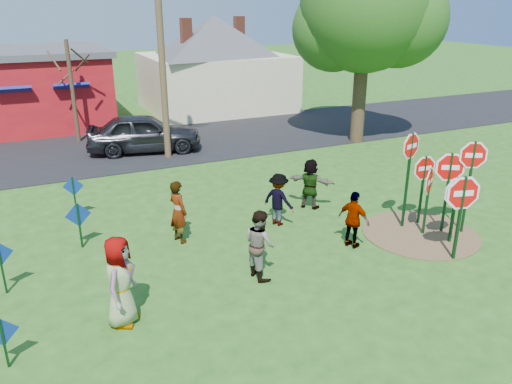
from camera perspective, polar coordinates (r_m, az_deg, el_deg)
ground at (r=13.19m, az=0.48°, el=-6.64°), size 120.00×120.00×0.00m
road at (r=23.44m, az=-11.63°, el=5.43°), size 120.00×7.50×0.04m
dirt_patch at (r=14.80m, az=18.23°, el=-4.51°), size 3.20×3.20×0.03m
red_building at (r=28.87m, az=-25.95°, el=10.61°), size 9.40×7.69×3.90m
cream_house at (r=30.61m, az=-4.71°, el=14.88°), size 9.40×9.40×6.50m
stop_sign_a at (r=13.05m, az=22.49°, el=-0.86°), size 1.12×0.34×2.38m
stop_sign_b at (r=14.36m, az=17.19°, el=3.93°), size 0.96×0.29×2.92m
stop_sign_c at (r=14.62m, az=23.42°, el=2.72°), size 0.92×0.48×2.79m
stop_sign_d at (r=14.91m, az=18.65°, el=2.03°), size 0.96×0.10×2.20m
stop_sign_e at (r=14.06m, az=21.88°, el=-0.46°), size 1.08×0.07×2.01m
stop_sign_f at (r=14.54m, az=21.23°, el=2.00°), size 0.97×0.53×2.46m
stop_sign_g at (r=14.29m, az=19.14°, el=0.54°), size 0.85×0.54×2.07m
blue_diamond_a at (r=10.08m, az=-26.97°, el=-14.61°), size 0.56×0.09×1.02m
blue_diamond_b at (r=12.34m, az=-27.17°, el=-7.07°), size 0.58×0.11×1.27m
blue_diamond_c at (r=13.80m, az=-19.59°, el=-3.06°), size 0.67×0.07×1.27m
blue_diamond_d at (r=15.71m, az=-20.08°, el=-0.05°), size 0.59×0.12×1.32m
person_a at (r=10.32m, az=-15.28°, el=-9.83°), size 1.00×1.11×1.91m
person_b at (r=13.47m, az=-8.89°, el=-2.24°), size 0.60×0.73×1.73m
person_c at (r=11.65m, az=0.44°, el=-5.95°), size 0.71×0.87×1.68m
person_d at (r=14.38m, az=2.59°, el=-0.86°), size 0.98×1.16×1.55m
person_e at (r=13.28m, az=11.10°, el=-3.15°), size 0.71×0.99×1.56m
person_f at (r=15.64m, az=6.23°, el=0.95°), size 1.34×1.41×1.60m
suv at (r=22.04m, az=-12.65°, el=6.62°), size 5.07×2.88×1.63m
utility_pole at (r=20.47m, az=-10.79°, el=16.06°), size 2.00×0.84×8.55m
leafy_tree at (r=23.17m, az=12.70°, el=19.31°), size 6.17×5.63×8.77m
bare_tree_east at (r=24.16m, az=-20.42°, el=12.19°), size 1.80×1.80×4.59m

